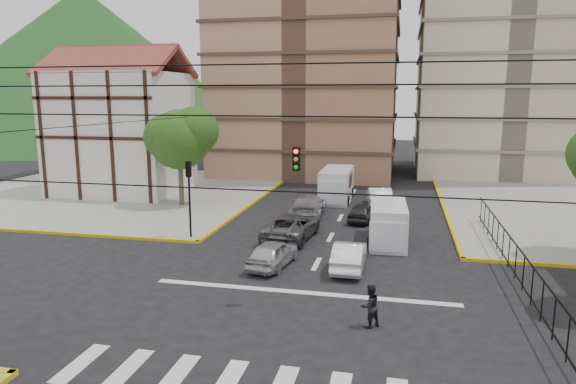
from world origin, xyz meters
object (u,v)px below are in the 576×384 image
(van_left_lane, at_px, (336,186))
(van_right_lane, at_px, (388,225))
(traffic_light_nw, at_px, (189,186))
(car_silver_front_left, at_px, (273,253))
(car_white_front_right, at_px, (349,255))
(pedestrian_crosswalk, at_px, (370,306))

(van_left_lane, bearing_deg, van_right_lane, -69.09)
(traffic_light_nw, bearing_deg, car_silver_front_left, -31.85)
(car_white_front_right, bearing_deg, pedestrian_crosswalk, 102.22)
(van_left_lane, bearing_deg, traffic_light_nw, -118.25)
(traffic_light_nw, height_order, van_left_lane, traffic_light_nw)
(pedestrian_crosswalk, bearing_deg, van_left_lane, -121.14)
(pedestrian_crosswalk, bearing_deg, van_right_lane, -133.12)
(van_left_lane, bearing_deg, pedestrian_crosswalk, -79.91)
(van_right_lane, distance_m, pedestrian_crosswalk, 10.84)
(traffic_light_nw, relative_size, car_silver_front_left, 1.15)
(car_silver_front_left, bearing_deg, van_left_lane, -85.08)
(van_left_lane, relative_size, pedestrian_crosswalk, 3.54)
(van_left_lane, height_order, car_white_front_right, van_left_lane)
(traffic_light_nw, relative_size, van_left_lane, 0.79)
(van_right_lane, relative_size, van_left_lane, 0.90)
(car_silver_front_left, relative_size, pedestrian_crosswalk, 2.43)
(van_right_lane, height_order, pedestrian_crosswalk, van_right_lane)
(car_silver_front_left, bearing_deg, pedestrian_crosswalk, 139.69)
(van_right_lane, distance_m, car_silver_front_left, 7.41)
(van_left_lane, height_order, pedestrian_crosswalk, van_left_lane)
(van_right_lane, bearing_deg, pedestrian_crosswalk, -94.49)
(car_white_front_right, relative_size, pedestrian_crosswalk, 2.57)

